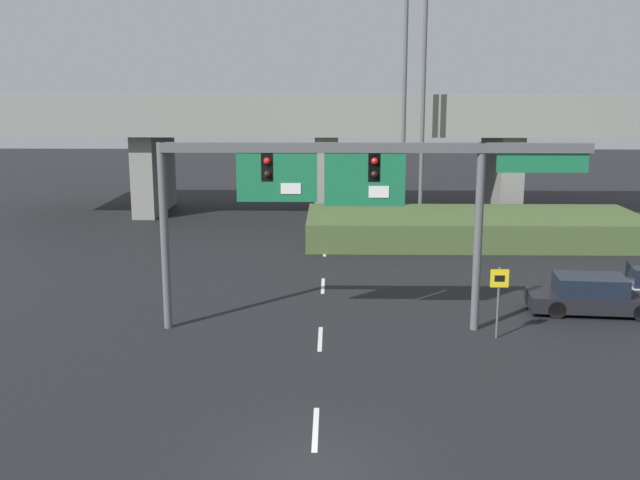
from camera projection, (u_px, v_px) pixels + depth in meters
The scene contains 9 objects.
ground_plane at pixel (314, 467), 16.42m from camera, with size 160.00×160.00×0.00m, color black.
lane_markings at pixel (323, 286), 31.06m from camera, with size 0.14×28.60×0.01m.
signal_gantry at pixel (351, 182), 24.61m from camera, with size 14.24×0.44×6.36m.
speed_limit_sign at pixel (499, 292), 24.40m from camera, with size 0.60×0.11×2.40m.
highway_light_pole_near at pixel (424, 74), 41.67m from camera, with size 0.70×0.36×16.69m.
highway_light_pole_far at pixel (404, 97), 41.29m from camera, with size 0.70×0.36×14.22m.
overpass_bridge at pixel (327, 131), 47.80m from camera, with size 39.69×8.33×7.60m.
grass_embankment at pixel (473, 227), 39.74m from camera, with size 17.59×6.77×1.45m.
parked_sedan_near_right at pixel (593, 296), 27.30m from camera, with size 4.88×2.25×1.40m.
Camera 1 is at (0.41, -15.03, 8.29)m, focal length 42.00 mm.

